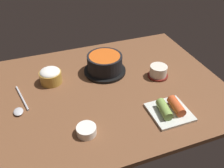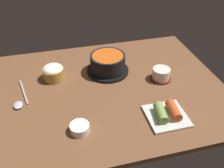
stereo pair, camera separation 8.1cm
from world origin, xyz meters
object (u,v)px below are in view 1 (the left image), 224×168
at_px(rice_bowl, 50,76).
at_px(tea_cup_with_saucer, 158,72).
at_px(spoon, 20,107).
at_px(stone_pot, 105,64).
at_px(kimchi_plate, 170,110).
at_px(side_bowl_near, 86,130).

relative_size(rice_bowl, tea_cup_with_saucer, 1.04).
bearing_deg(spoon, rice_bowl, 41.79).
bearing_deg(rice_bowl, stone_pot, -1.19).
height_order(rice_bowl, kimchi_plate, rice_bowl).
distance_m(tea_cup_with_saucer, side_bowl_near, 0.45).
relative_size(stone_pot, tea_cup_with_saucer, 2.12).
distance_m(tea_cup_with_saucer, kimchi_plate, 0.24).
bearing_deg(tea_cup_with_saucer, rice_bowl, 164.86).
distance_m(stone_pot, side_bowl_near, 0.38).
bearing_deg(rice_bowl, side_bowl_near, -78.93).
xyz_separation_m(tea_cup_with_saucer, spoon, (-0.60, -0.00, -0.02)).
xyz_separation_m(tea_cup_with_saucer, kimchi_plate, (-0.07, -0.22, -0.01)).
height_order(kimchi_plate, side_bowl_near, kimchi_plate).
bearing_deg(rice_bowl, spoon, -138.21).
bearing_deg(stone_pot, rice_bowl, 178.81).
xyz_separation_m(kimchi_plate, side_bowl_near, (-0.32, 0.01, -0.00)).
distance_m(stone_pot, spoon, 0.41).
xyz_separation_m(stone_pot, side_bowl_near, (-0.18, -0.33, -0.03)).
bearing_deg(rice_bowl, tea_cup_with_saucer, -15.14).
distance_m(stone_pot, kimchi_plate, 0.37).
xyz_separation_m(stone_pot, spoon, (-0.39, -0.12, -0.04)).
height_order(stone_pot, side_bowl_near, stone_pot).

